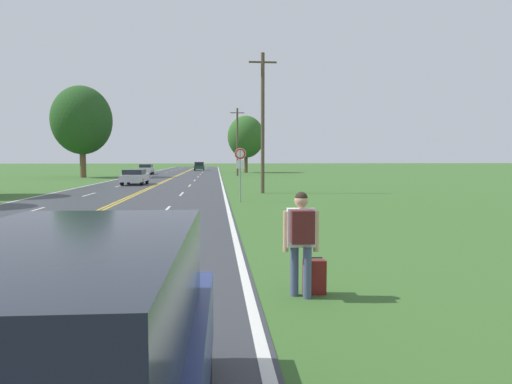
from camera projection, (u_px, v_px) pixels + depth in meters
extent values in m
cube|color=silver|center=(127.00, 251.00, 11.20)|extent=(0.12, 3.00, 0.00)
cube|color=silver|center=(166.00, 210.00, 20.14)|extent=(0.12, 3.00, 0.00)
cube|color=silver|center=(182.00, 194.00, 29.08)|extent=(0.12, 3.00, 0.00)
cube|color=silver|center=(190.00, 186.00, 38.02)|extent=(0.12, 3.00, 0.00)
cube|color=silver|center=(195.00, 180.00, 46.96)|extent=(0.12, 3.00, 0.00)
cube|color=silver|center=(198.00, 177.00, 55.90)|extent=(0.12, 3.00, 0.00)
cube|color=silver|center=(201.00, 174.00, 64.84)|extent=(0.12, 3.00, 0.00)
cube|color=silver|center=(202.00, 172.00, 73.78)|extent=(0.12, 3.00, 0.00)
cube|color=silver|center=(204.00, 171.00, 82.72)|extent=(0.12, 3.00, 0.00)
cube|color=silver|center=(205.00, 170.00, 91.66)|extent=(0.12, 3.00, 0.00)
cube|color=silver|center=(206.00, 169.00, 100.61)|extent=(0.12, 3.00, 0.00)
cube|color=silver|center=(207.00, 168.00, 109.55)|extent=(0.12, 3.00, 0.00)
cube|color=silver|center=(31.00, 211.00, 19.63)|extent=(0.12, 3.00, 0.00)
cube|color=silver|center=(89.00, 195.00, 28.58)|extent=(0.12, 3.00, 0.00)
cube|color=silver|center=(119.00, 186.00, 37.52)|extent=(0.12, 3.00, 0.00)
cube|color=silver|center=(138.00, 181.00, 46.46)|extent=(0.12, 3.00, 0.00)
cube|color=silver|center=(150.00, 177.00, 55.40)|extent=(0.12, 3.00, 0.00)
cube|color=silver|center=(160.00, 174.00, 64.34)|extent=(0.12, 3.00, 0.00)
cube|color=silver|center=(166.00, 172.00, 73.28)|extent=(0.12, 3.00, 0.00)
cube|color=silver|center=(172.00, 171.00, 82.22)|extent=(0.12, 3.00, 0.00)
cube|color=silver|center=(176.00, 170.00, 91.16)|extent=(0.12, 3.00, 0.00)
cube|color=silver|center=(180.00, 169.00, 100.10)|extent=(0.12, 3.00, 0.00)
cube|color=silver|center=(183.00, 168.00, 109.04)|extent=(0.12, 3.00, 0.00)
cylinder|color=#475175|center=(294.00, 271.00, 7.56)|extent=(0.14, 0.14, 0.84)
cylinder|color=#475175|center=(307.00, 273.00, 7.41)|extent=(0.14, 0.14, 0.84)
cube|color=white|center=(301.00, 227.00, 7.43)|extent=(0.46, 0.20, 0.63)
sphere|color=tan|center=(301.00, 201.00, 7.40)|extent=(0.23, 0.23, 0.23)
sphere|color=#2D2319|center=(301.00, 198.00, 7.40)|extent=(0.21, 0.21, 0.21)
cylinder|color=tan|center=(286.00, 231.00, 7.42)|extent=(0.09, 0.09, 0.67)
cylinder|color=tan|center=(316.00, 231.00, 7.45)|extent=(0.09, 0.09, 0.67)
cube|color=#561E1E|center=(303.00, 227.00, 7.25)|extent=(0.37, 0.19, 0.53)
cube|color=maroon|center=(314.00, 277.00, 7.66)|extent=(0.39, 0.20, 0.58)
cylinder|color=black|center=(314.00, 258.00, 7.64)|extent=(0.27, 0.03, 0.02)
cylinder|color=gray|center=(240.00, 176.00, 23.80)|extent=(0.07, 0.07, 2.77)
cylinder|color=white|center=(240.00, 154.00, 23.69)|extent=(0.60, 0.02, 0.60)
torus|color=red|center=(240.00, 154.00, 23.68)|extent=(0.55, 0.07, 0.55)
cube|color=white|center=(240.00, 164.00, 23.73)|extent=(0.44, 0.02, 0.44)
cylinder|color=brown|center=(263.00, 124.00, 29.61)|extent=(0.24, 0.24, 9.06)
cube|color=brown|center=(263.00, 62.00, 29.32)|extent=(1.80, 0.12, 0.10)
cylinder|color=brown|center=(237.00, 142.00, 59.27)|extent=(0.24, 0.24, 8.76)
cube|color=brown|center=(237.00, 113.00, 58.99)|extent=(1.80, 0.12, 0.10)
cylinder|color=brown|center=(246.00, 162.00, 72.52)|extent=(0.58, 0.58, 3.23)
ellipsoid|color=#2D5B23|center=(246.00, 137.00, 72.22)|extent=(5.78, 5.78, 6.65)
cylinder|color=brown|center=(83.00, 162.00, 54.23)|extent=(0.70, 0.70, 3.80)
ellipsoid|color=#234C1E|center=(82.00, 120.00, 53.87)|extent=(7.01, 7.01, 8.07)
cylinder|color=black|center=(201.00, 364.00, 4.37)|extent=(0.21, 0.63, 0.63)
cylinder|color=black|center=(24.00, 369.00, 4.26)|extent=(0.21, 0.63, 0.63)
cube|color=#1E232D|center=(60.00, 296.00, 2.93)|extent=(1.68, 3.00, 0.77)
cylinder|color=black|center=(128.00, 180.00, 40.66)|extent=(0.21, 0.69, 0.69)
cylinder|color=black|center=(147.00, 180.00, 40.78)|extent=(0.21, 0.69, 0.69)
cylinder|color=black|center=(122.00, 182.00, 38.07)|extent=(0.21, 0.69, 0.69)
cylinder|color=black|center=(142.00, 181.00, 38.18)|extent=(0.21, 0.69, 0.69)
cube|color=silver|center=(135.00, 178.00, 39.40)|extent=(1.90, 4.23, 0.59)
cube|color=#1E232D|center=(134.00, 172.00, 39.20)|extent=(1.65, 2.34, 0.42)
cylinder|color=black|center=(142.00, 172.00, 65.95)|extent=(0.22, 0.70, 0.70)
cylinder|color=black|center=(153.00, 172.00, 66.13)|extent=(0.22, 0.70, 0.70)
cylinder|color=black|center=(139.00, 172.00, 63.41)|extent=(0.22, 0.70, 0.70)
cylinder|color=black|center=(151.00, 172.00, 63.60)|extent=(0.22, 0.70, 0.70)
cube|color=white|center=(146.00, 170.00, 64.75)|extent=(1.93, 4.17, 0.67)
cube|color=#1E232D|center=(146.00, 166.00, 64.71)|extent=(1.68, 2.93, 0.46)
cylinder|color=black|center=(204.00, 169.00, 84.97)|extent=(0.21, 0.67, 0.67)
cylinder|color=black|center=(195.00, 169.00, 84.80)|extent=(0.21, 0.67, 0.67)
cylinder|color=black|center=(204.00, 169.00, 87.17)|extent=(0.21, 0.67, 0.67)
cylinder|color=black|center=(195.00, 169.00, 87.00)|extent=(0.21, 0.67, 0.67)
cube|color=#1E472D|center=(199.00, 167.00, 85.97)|extent=(1.96, 3.60, 0.61)
cube|color=#1E232D|center=(199.00, 164.00, 85.92)|extent=(1.71, 2.52, 0.68)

